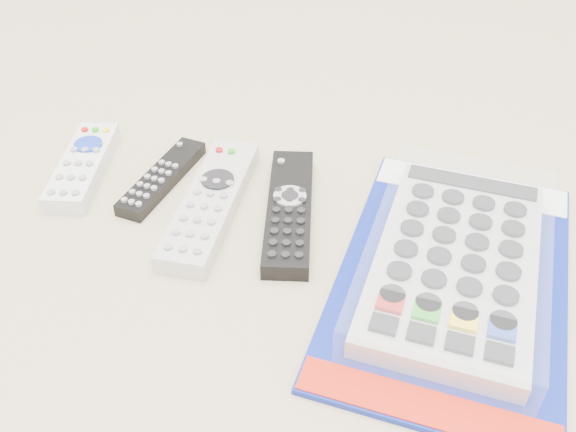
% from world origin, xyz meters
% --- Properties ---
extents(remote_small_grey, '(0.08, 0.17, 0.03)m').
position_xyz_m(remote_small_grey, '(-0.24, 0.04, 0.01)').
color(remote_small_grey, silver).
rests_on(remote_small_grey, ground).
extents(remote_slim_black, '(0.06, 0.16, 0.02)m').
position_xyz_m(remote_slim_black, '(-0.14, 0.04, 0.01)').
color(remote_slim_black, black).
rests_on(remote_slim_black, ground).
extents(remote_silver_dvd, '(0.06, 0.23, 0.03)m').
position_xyz_m(remote_silver_dvd, '(-0.06, 0.01, 0.01)').
color(remote_silver_dvd, '#B8B7BC').
rests_on(remote_silver_dvd, ground).
extents(remote_large_black, '(0.09, 0.21, 0.02)m').
position_xyz_m(remote_large_black, '(0.03, 0.02, 0.01)').
color(remote_large_black, black).
rests_on(remote_large_black, ground).
extents(jumbo_remote_packaged, '(0.25, 0.38, 0.05)m').
position_xyz_m(jumbo_remote_packaged, '(0.21, -0.03, 0.02)').
color(jumbo_remote_packaged, navy).
rests_on(jumbo_remote_packaged, ground).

